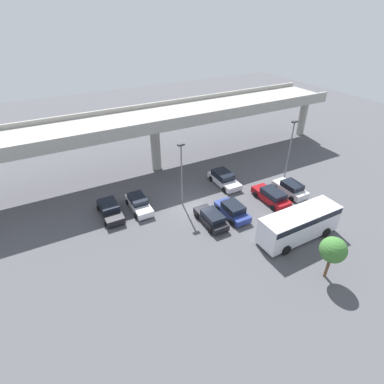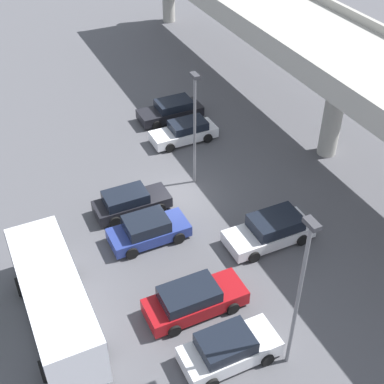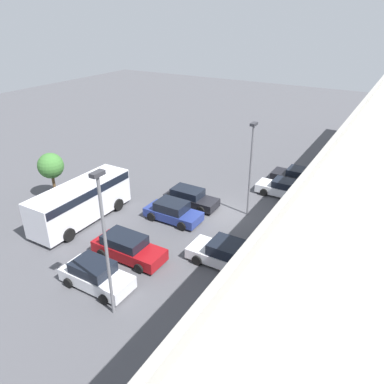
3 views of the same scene
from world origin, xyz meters
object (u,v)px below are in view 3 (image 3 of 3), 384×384
Objects in this scene: parked_car_0 at (299,177)px; lamp_post_near_aisle at (251,163)px; shuttle_bus at (81,200)px; traffic_cone at (173,197)px; parked_car_1 at (285,188)px; parked_car_2 at (190,198)px; parked_car_4 at (228,254)px; parked_car_5 at (128,247)px; parked_car_6 at (96,275)px; lamp_post_mid_lot at (105,237)px; parked_car_3 at (173,212)px; tree_front_left at (51,166)px.

parked_car_0 is 8.69m from lamp_post_near_aisle.
shuttle_bus is 11.80× the size of traffic_cone.
parked_car_1 is 8.23m from parked_car_2.
parked_car_4 is at bearing 92.97° from shuttle_bus.
traffic_cone is at bearing 103.25° from parked_car_5.
parked_car_6 is at bearing 71.46° from parked_car_1.
parked_car_1 is 6.51× the size of traffic_cone.
parked_car_6 reaches higher than parked_car_1.
parked_car_4 is 8.57m from lamp_post_mid_lot.
parked_car_4 is 6.37m from parked_car_5.
parked_car_2 is at bearing 87.45° from traffic_cone.
parked_car_5 is (5.45, 0.14, 0.02)m from parked_car_3.
tree_front_left is at bearing 148.88° from parked_car_6.
parked_car_6 is (16.79, -5.63, 0.04)m from parked_car_1.
tree_front_left is (-0.92, -16.53, 2.16)m from parked_car_4.
shuttle_bus reaches higher than parked_car_3.
parked_car_6 is at bearing -87.99° from parked_car_2.
tree_front_left reaches higher than shuttle_bus.
tree_front_left is (-6.58, -10.90, 2.18)m from parked_car_6.
tree_front_left is (-7.73, -13.17, -1.81)m from lamp_post_mid_lot.
lamp_post_near_aisle is at bearing 71.07° from parked_car_6.
parked_car_2 is 6.25× the size of traffic_cone.
shuttle_bus is (11.75, -11.79, 1.05)m from parked_car_1.
parked_car_4 reaches higher than parked_car_3.
parked_car_1 is at bearing 71.46° from parked_car_6.
traffic_cone is at bearing 46.89° from parked_car_0.
parked_car_2 is 13.25m from lamp_post_mid_lot.
parked_car_4 is at bearing -25.70° from parked_car_3.
parked_car_4 is at bearing 45.13° from parked_car_6.
parked_car_3 is 6.85m from lamp_post_near_aisle.
parked_car_1 is 1.05× the size of parked_car_3.
shuttle_bus is 12.84m from lamp_post_near_aisle.
parked_car_6 is 8.02m from shuttle_bus.
lamp_post_near_aisle is at bearing 12.45° from parked_car_2.
lamp_post_mid_lot is at bearing 19.49° from traffic_cone.
parked_car_2 is 1.01× the size of parked_car_6.
shuttle_bus is at bearing -55.31° from lamp_post_near_aisle.
lamp_post_near_aisle is (4.59, -1.45, 3.64)m from parked_car_1.
lamp_post_near_aisle is 13.50m from lamp_post_mid_lot.
parked_car_0 is at bearing 53.89° from parked_car_2.
parked_car_1 is 14.90m from parked_car_5.
parked_car_6 reaches higher than parked_car_3.
parked_car_1 is 1.05× the size of parked_car_6.
lamp_post_mid_lot reaches higher than parked_car_5.
parked_car_1 is 11.14m from parked_car_4.
lamp_post_near_aisle reaches higher than parked_car_3.
parked_car_3 reaches higher than traffic_cone.
parked_car_3 is at bearing 100.47° from tree_front_left.
parked_car_2 is 1.77m from traffic_cone.
tree_front_left is at bearing -3.19° from parked_car_4.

